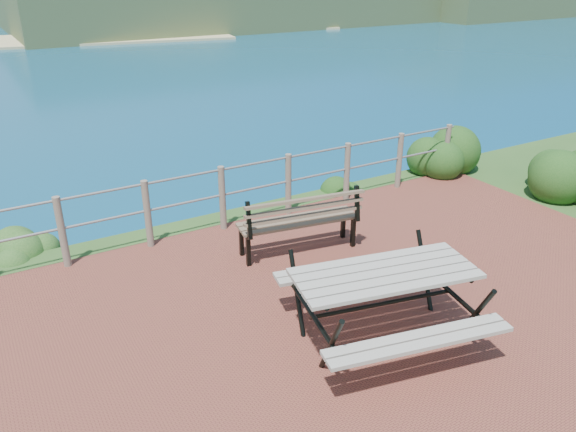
{
  "coord_description": "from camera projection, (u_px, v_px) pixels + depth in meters",
  "views": [
    {
      "loc": [
        -3.08,
        -3.86,
        3.76
      ],
      "look_at": [
        0.27,
        1.85,
        0.75
      ],
      "focal_mm": 35.0,
      "sensor_mm": 36.0,
      "label": 1
    }
  ],
  "objects": [
    {
      "name": "ground",
      "position": [
        354.0,
        346.0,
        6.0
      ],
      "size": [
        10.0,
        7.0,
        0.12
      ],
      "primitive_type": "cube",
      "color": "brown",
      "rests_on": "ground"
    },
    {
      "name": "safety_railing",
      "position": [
        222.0,
        195.0,
        8.4
      ],
      "size": [
        9.4,
        0.1,
        1.0
      ],
      "color": "#6B5B4C",
      "rests_on": "ground"
    },
    {
      "name": "picnic_table",
      "position": [
        383.0,
        297.0,
        5.94
      ],
      "size": [
        2.04,
        1.64,
        0.81
      ],
      "rotation": [
        0.0,
        0.0,
        -0.21
      ],
      "color": "gray",
      "rests_on": "ground"
    },
    {
      "name": "park_bench",
      "position": [
        298.0,
        211.0,
        7.71
      ],
      "size": [
        1.74,
        0.69,
        0.95
      ],
      "rotation": [
        0.0,
        0.0,
        -0.16
      ],
      "color": "brown",
      "rests_on": "ground"
    },
    {
      "name": "shrub_right_front",
      "position": [
        556.0,
        196.0,
        9.88
      ],
      "size": [
        1.24,
        1.24,
        1.76
      ],
      "primitive_type": "ellipsoid",
      "color": "#134015",
      "rests_on": "ground"
    },
    {
      "name": "shrub_right_edge",
      "position": [
        437.0,
        170.0,
        11.1
      ],
      "size": [
        1.04,
        1.04,
        1.49
      ],
      "primitive_type": "ellipsoid",
      "color": "#134015",
      "rests_on": "ground"
    },
    {
      "name": "shrub_lip_west",
      "position": [
        25.0,
        249.0,
        8.03
      ],
      "size": [
        0.73,
        0.73,
        0.45
      ],
      "primitive_type": "ellipsoid",
      "color": "#26511E",
      "rests_on": "ground"
    },
    {
      "name": "shrub_lip_east",
      "position": [
        345.0,
        190.0,
        10.12
      ],
      "size": [
        0.66,
        0.66,
        0.35
      ],
      "primitive_type": "ellipsoid",
      "color": "#134015",
      "rests_on": "ground"
    }
  ]
}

